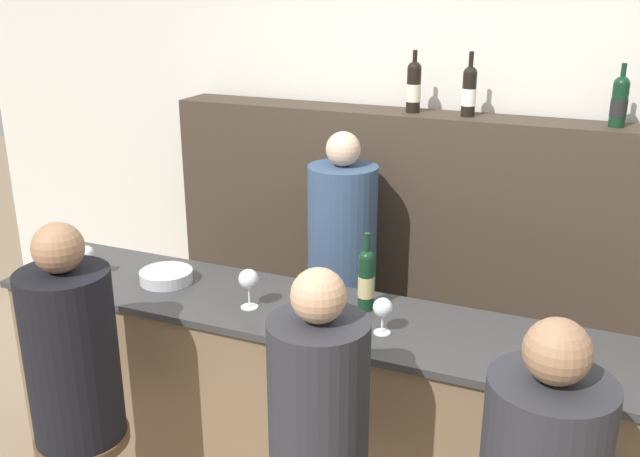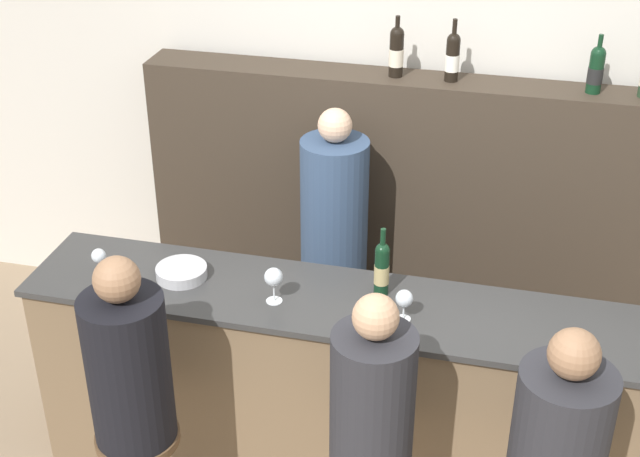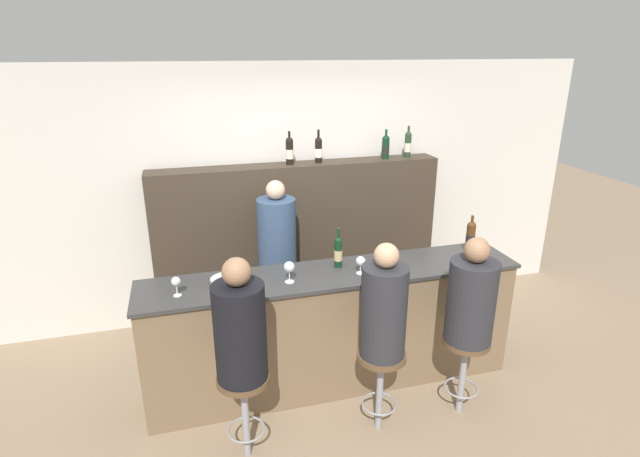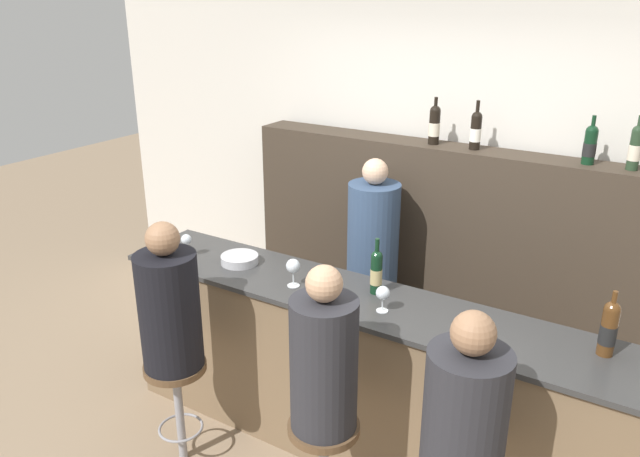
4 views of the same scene
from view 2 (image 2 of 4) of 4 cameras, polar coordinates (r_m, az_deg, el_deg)
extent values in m
cube|color=beige|center=(5.04, 6.00, 6.65)|extent=(6.40, 0.05, 2.60)
cube|color=brown|center=(4.24, 2.49, -10.78)|extent=(3.02, 0.52, 1.00)
cube|color=#333333|center=(3.92, 2.65, -5.00)|extent=(3.06, 0.56, 0.03)
cube|color=#382D23|center=(5.04, 5.34, 0.72)|extent=(2.87, 0.28, 1.65)
cylinder|color=black|center=(3.93, 3.97, -2.80)|extent=(0.07, 0.07, 0.22)
cylinder|color=tan|center=(3.93, 3.96, -2.94)|extent=(0.07, 0.07, 0.09)
sphere|color=black|center=(3.87, 4.02, -1.40)|extent=(0.07, 0.07, 0.07)
cylinder|color=black|center=(3.84, 4.05, -0.64)|extent=(0.02, 0.02, 0.09)
cylinder|color=black|center=(4.67, 4.90, 10.99)|extent=(0.07, 0.07, 0.22)
cylinder|color=beige|center=(4.68, 4.90, 10.86)|extent=(0.08, 0.08, 0.09)
sphere|color=black|center=(4.64, 4.96, 12.31)|extent=(0.07, 0.07, 0.07)
cylinder|color=black|center=(4.63, 4.99, 12.95)|extent=(0.02, 0.02, 0.08)
cylinder|color=black|center=(4.64, 8.46, 10.58)|extent=(0.07, 0.07, 0.21)
cylinder|color=white|center=(4.65, 8.45, 10.46)|extent=(0.07, 0.07, 0.09)
sphere|color=black|center=(4.61, 8.56, 11.84)|extent=(0.07, 0.07, 0.07)
cylinder|color=black|center=(4.59, 8.62, 12.56)|extent=(0.02, 0.02, 0.09)
cylinder|color=black|center=(4.64, 17.21, 9.47)|extent=(0.07, 0.07, 0.20)
cylinder|color=black|center=(4.64, 17.20, 9.35)|extent=(0.08, 0.08, 0.08)
sphere|color=black|center=(4.61, 17.40, 10.62)|extent=(0.07, 0.07, 0.07)
cylinder|color=black|center=(4.59, 17.50, 11.27)|extent=(0.02, 0.02, 0.08)
cylinder|color=silver|center=(4.21, -13.80, -3.01)|extent=(0.06, 0.06, 0.00)
cylinder|color=silver|center=(4.19, -13.87, -2.52)|extent=(0.01, 0.01, 0.08)
sphere|color=silver|center=(4.15, -13.98, -1.70)|extent=(0.07, 0.07, 0.07)
cylinder|color=silver|center=(3.93, -2.94, -4.65)|extent=(0.07, 0.07, 0.00)
cylinder|color=silver|center=(3.90, -2.96, -4.10)|extent=(0.01, 0.01, 0.09)
sphere|color=silver|center=(3.86, -2.99, -3.11)|extent=(0.08, 0.08, 0.08)
cylinder|color=silver|center=(3.83, 5.34, -5.78)|extent=(0.07, 0.07, 0.00)
cylinder|color=silver|center=(3.81, 5.37, -5.33)|extent=(0.01, 0.01, 0.07)
sphere|color=silver|center=(3.77, 5.42, -4.48)|extent=(0.08, 0.08, 0.08)
cylinder|color=#B7B7BC|center=(4.13, -8.85, -2.77)|extent=(0.24, 0.24, 0.05)
cylinder|color=brown|center=(3.91, -11.59, -12.93)|extent=(0.36, 0.36, 0.04)
cylinder|color=black|center=(3.68, -12.15, -8.82)|extent=(0.34, 0.34, 0.67)
sphere|color=#936B4C|center=(3.44, -12.88, -3.21)|extent=(0.18, 0.18, 0.18)
cylinder|color=#28282D|center=(3.43, 3.36, -11.46)|extent=(0.32, 0.32, 0.67)
sphere|color=tan|center=(3.17, 3.58, -5.67)|extent=(0.17, 0.17, 0.17)
cylinder|color=#28282D|center=(3.42, 15.02, -13.18)|extent=(0.35, 0.35, 0.63)
sphere|color=#936B4C|center=(3.17, 15.96, -7.73)|extent=(0.18, 0.18, 0.18)
cylinder|color=#334766|center=(4.78, 0.88, -2.31)|extent=(0.35, 0.35, 1.44)
sphere|color=#D8AD8C|center=(4.42, 0.96, 6.62)|extent=(0.17, 0.17, 0.17)
camera|label=1|loc=(1.26, 26.22, -22.29)|focal=40.00mm
camera|label=3|loc=(1.77, -77.15, -12.25)|focal=28.00mm
camera|label=4|loc=(1.15, 63.44, -21.44)|focal=35.00mm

